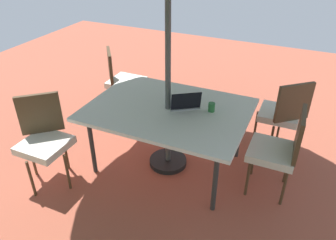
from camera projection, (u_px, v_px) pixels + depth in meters
ground_plane at (168, 164)px, 3.93m from camera, size 10.00×10.00×0.02m
dining_table at (168, 112)px, 3.56m from camera, size 1.72×1.25×0.76m
chair_west at (280, 148)px, 3.26m from camera, size 0.47×0.46×0.98m
chair_southwest at (283, 112)px, 3.87m from camera, size 0.58×0.59×0.98m
chair_northeast at (44, 137)px, 3.43m from camera, size 0.59×0.59×0.98m
chair_southeast at (122, 79)px, 4.69m from camera, size 0.58×0.58×0.98m
laptop at (185, 104)px, 3.52m from camera, size 0.40×0.38×0.21m
cup at (212, 107)px, 3.45m from camera, size 0.07×0.07×0.10m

